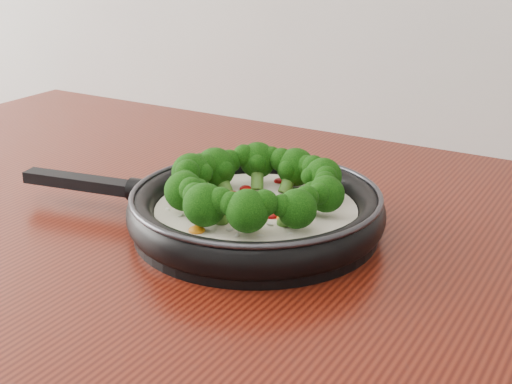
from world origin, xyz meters
The scene contains 1 object.
skillet centered at (-0.04, 1.06, 0.93)m, with size 0.49×0.35×0.08m.
Camera 1 is at (0.34, 0.41, 1.24)m, focal length 49.59 mm.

